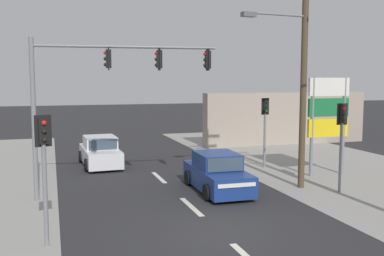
% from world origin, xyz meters
% --- Properties ---
extents(ground_plane, '(140.00, 140.00, 0.00)m').
position_xyz_m(ground_plane, '(0.00, 0.00, 0.00)').
color(ground_plane, '#28282B').
extents(lane_dash_mid, '(0.20, 2.40, 0.01)m').
position_xyz_m(lane_dash_mid, '(0.00, 3.00, 0.00)').
color(lane_dash_mid, silver).
rests_on(lane_dash_mid, ground).
extents(lane_dash_far, '(0.20, 2.40, 0.01)m').
position_xyz_m(lane_dash_far, '(0.00, 8.00, 0.00)').
color(lane_dash_far, silver).
rests_on(lane_dash_far, ground).
extents(utility_pole_midground_right, '(3.78, 0.56, 9.72)m').
position_xyz_m(utility_pole_midground_right, '(5.04, 4.28, 5.22)').
color(utility_pole_midground_right, '#4C3D2B').
rests_on(utility_pole_midground_right, ground).
extents(traffic_signal_mast, '(6.86, 0.93, 6.00)m').
position_xyz_m(traffic_signal_mast, '(-2.87, 5.25, 4.35)').
color(traffic_signal_mast, slate).
rests_on(traffic_signal_mast, ground).
extents(pedestal_signal_right_kerb, '(0.44, 0.29, 3.56)m').
position_xyz_m(pedestal_signal_right_kerb, '(6.22, 3.12, 2.42)').
color(pedestal_signal_right_kerb, slate).
rests_on(pedestal_signal_right_kerb, ground).
extents(pedestal_signal_left_kerb, '(0.43, 0.31, 3.56)m').
position_xyz_m(pedestal_signal_left_kerb, '(-4.85, 0.52, 2.42)').
color(pedestal_signal_left_kerb, slate).
rests_on(pedestal_signal_left_kerb, ground).
extents(pedestal_signal_far_median, '(0.44, 0.30, 3.56)m').
position_xyz_m(pedestal_signal_far_median, '(5.68, 8.66, 2.42)').
color(pedestal_signal_far_median, slate).
rests_on(pedestal_signal_far_median, ground).
extents(shopping_plaza_sign, '(2.10, 0.16, 4.60)m').
position_xyz_m(shopping_plaza_sign, '(7.65, 6.13, 2.98)').
color(shopping_plaza_sign, slate).
rests_on(shopping_plaza_sign, ground).
extents(shopfront_wall_far, '(12.00, 1.00, 3.60)m').
position_xyz_m(shopfront_wall_far, '(11.00, 16.00, 1.80)').
color(shopfront_wall_far, '#A39384').
rests_on(shopfront_wall_far, ground).
extents(sedan_oncoming_near, '(1.96, 4.27, 1.56)m').
position_xyz_m(sedan_oncoming_near, '(1.67, 4.84, 0.70)').
color(sedan_oncoming_near, navy).
rests_on(sedan_oncoming_near, ground).
extents(sedan_kerbside_parked, '(2.02, 4.30, 1.56)m').
position_xyz_m(sedan_kerbside_parked, '(-2.27, 11.70, 0.70)').
color(sedan_kerbside_parked, silver).
rests_on(sedan_kerbside_parked, ground).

